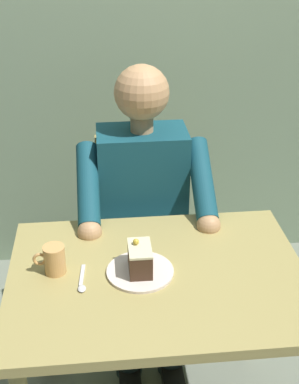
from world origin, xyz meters
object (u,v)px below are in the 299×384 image
seated_person (144,214)px  chair (141,226)px  cake_slice (140,259)px  dining_table (158,296)px  dessert_spoon (82,282)px  coffee_cup (54,259)px

seated_person → chair: bearing=-90.0°
chair → cake_slice: (0.06, 0.64, 0.29)m
cake_slice → dining_table: bearing=168.8°
dining_table → seated_person: bearing=-90.0°
dining_table → seated_person: (-0.00, -0.48, 0.03)m
cake_slice → dessert_spoon: (0.19, 0.04, -0.05)m
dining_table → seated_person: 0.49m
cake_slice → coffee_cup: bearing=-6.8°
chair → seated_person: seated_person is taller
seated_person → cake_slice: size_ratio=10.58×
dining_table → dessert_spoon: bearing=5.9°
chair → dessert_spoon: size_ratio=6.21×
dessert_spoon → seated_person: bearing=-115.7°
seated_person → dessert_spoon: (0.25, 0.51, 0.07)m
dessert_spoon → chair: bearing=-109.8°
chair → cake_slice: 0.71m
chair → coffee_cup: chair is taller
seated_person → coffee_cup: (0.33, 0.44, 0.11)m
chair → cake_slice: chair is taller
coffee_cup → dessert_spoon: (-0.09, 0.07, -0.05)m
dining_table → coffee_cup: coffee_cup is taller
dining_table → cake_slice: cake_slice is taller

